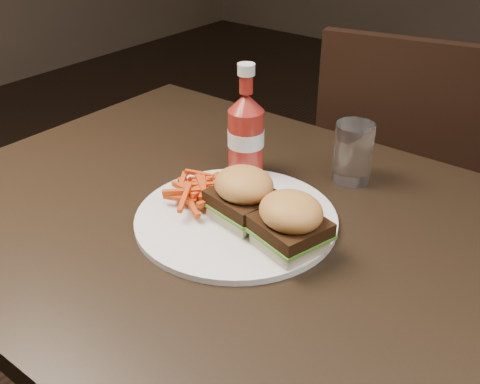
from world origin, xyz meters
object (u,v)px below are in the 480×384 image
Objects in this scene: tumbler at (353,153)px; dining_table at (266,241)px; plate at (236,219)px; ketchup_bottle at (246,144)px; chair_far at (413,203)px.

dining_table is at bearing -95.83° from tumbler.
tumbler is at bearing 71.73° from plate.
ketchup_bottle is 1.19× the size of tumbler.
dining_table is at bearing 79.84° from chair_far.
chair_far is at bearing 87.86° from plate.
tumbler is at bearing 30.49° from ketchup_bottle.
dining_table is 0.06m from plate.
dining_table is 9.30× the size of ketchup_bottle.
ketchup_bottle is at bearing 137.18° from dining_table.
plate is at bearing 75.70° from chair_far.
tumbler reaches higher than dining_table.
chair_far is 4.35× the size of tumbler.
ketchup_bottle is at bearing 67.27° from chair_far.
chair_far is 3.67× the size of ketchup_bottle.
ketchup_bottle is 0.19m from tumbler.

